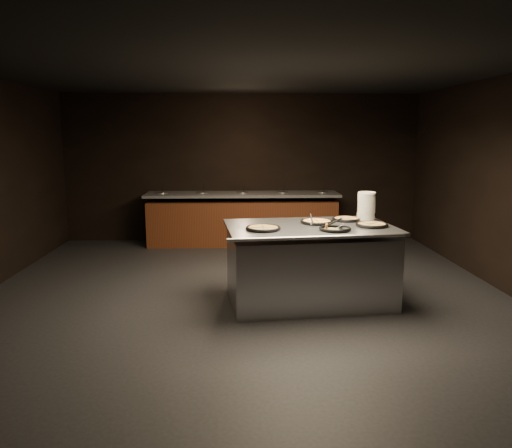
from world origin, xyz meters
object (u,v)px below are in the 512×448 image
(pan_cheese_whole, at_px, (317,222))
(plate_stack, at_px, (366,207))
(pan_veggie_whole, at_px, (263,228))
(serving_counter, at_px, (309,266))

(pan_cheese_whole, bearing_deg, plate_stack, 14.52)
(pan_veggie_whole, bearing_deg, serving_counter, 23.61)
(pan_veggie_whole, bearing_deg, pan_cheese_whole, 31.43)
(pan_cheese_whole, bearing_deg, pan_veggie_whole, -148.57)
(pan_cheese_whole, bearing_deg, serving_counter, -123.45)
(serving_counter, bearing_deg, pan_veggie_whole, -162.49)
(pan_veggie_whole, bearing_deg, plate_stack, 23.69)
(serving_counter, relative_size, plate_stack, 5.88)
(plate_stack, height_order, pan_veggie_whole, plate_stack)
(plate_stack, bearing_deg, pan_veggie_whole, -156.31)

